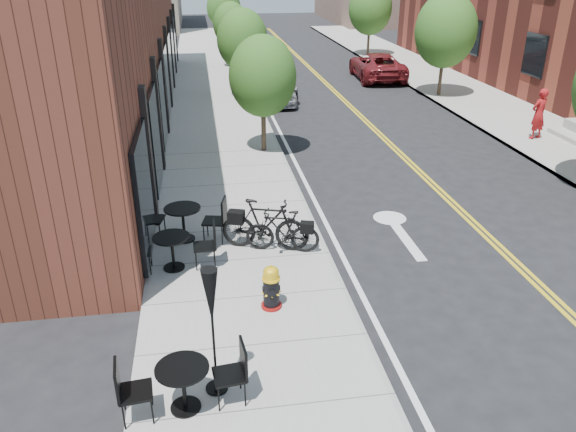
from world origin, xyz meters
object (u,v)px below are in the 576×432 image
parked_car_far (377,66)px  pedestrian (539,114)px  bistro_set_a (183,382)px  bicycle_right (265,225)px  patio_umbrella (211,306)px  bicycle_left (282,231)px  parked_car_c (255,54)px  parked_car_b (274,84)px  bistro_set_b (172,248)px  parked_car_a (276,87)px  bistro_set_c (183,219)px  fire_hydrant (271,288)px

parked_car_far → pedestrian: 12.08m
parked_car_far → pedestrian: bearing=104.8°
bistro_set_a → pedestrian: bearing=36.8°
bicycle_right → patio_umbrella: (-1.28, -4.40, 0.92)m
bicycle_left → pedestrian: (10.30, 7.06, 0.41)m
bistro_set_a → parked_car_c: parked_car_c is taller
parked_car_b → pedestrian: (8.41, -8.46, 0.38)m
parked_car_c → pedestrian: 18.72m
bicycle_left → parked_car_c: bearing=-168.5°
bistro_set_b → patio_umbrella: bearing=-80.1°
patio_umbrella → parked_car_far: patio_umbrella is taller
patio_umbrella → parked_car_a: size_ratio=0.52×
bistro_set_b → patio_umbrella: 4.03m
bistro_set_a → bistro_set_c: bistro_set_c is taller
parked_car_a → parked_car_c: bearing=93.0°
bistro_set_c → pedestrian: 13.92m
fire_hydrant → bistro_set_b: bistro_set_b is taller
bicycle_left → bistro_set_a: 5.03m
parked_car_b → pedestrian: pedestrian is taller
fire_hydrant → bistro_set_c: 3.49m
parked_car_b → pedestrian: bearing=-50.8°
parked_car_b → parked_car_far: 6.97m
fire_hydrant → pedestrian: size_ratio=0.50×
fire_hydrant → bicycle_right: 2.34m
bistro_set_a → bistro_set_b: bistro_set_b is taller
bicycle_right → pedestrian: (10.67, 6.89, 0.31)m
bicycle_left → parked_car_a: parked_car_a is taller
patio_umbrella → pedestrian: (11.95, 11.30, -0.61)m
fire_hydrant → bistro_set_b: (-1.86, 1.76, 0.07)m
bistro_set_a → bistro_set_b: bearing=87.6°
bicycle_left → pedestrian: size_ratio=0.92×
bistro_set_b → pedestrian: pedestrian is taller
bistro_set_c → parked_car_far: size_ratio=0.39×
bicycle_right → bistro_set_c: (-1.82, 0.74, -0.07)m
parked_car_b → bistro_set_a: bearing=-106.9°
bistro_set_b → bistro_set_c: size_ratio=0.90×
bicycle_left → parked_car_b: size_ratio=0.43×
parked_car_far → parked_car_c: bearing=-34.5°
bistro_set_a → parked_car_a: size_ratio=0.45×
parked_car_a → bicycle_left: bearing=-94.1°
fire_hydrant → bicycle_right: (0.17, 2.33, 0.17)m
fire_hydrant → bistro_set_c: size_ratio=0.45×
patio_umbrella → parked_car_a: patio_umbrella is taller
bicycle_left → patio_umbrella: patio_umbrella is taller
parked_car_c → parked_car_far: size_ratio=0.98×
fire_hydrant → parked_car_far: bearing=68.0°
bistro_set_a → patio_umbrella: 1.18m
parked_car_c → bicycle_right: bearing=-89.7°
bicycle_left → bistro_set_c: 2.36m
bistro_set_b → bicycle_left: bearing=8.5°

